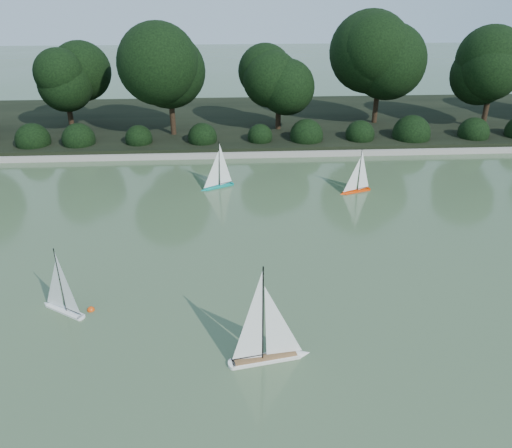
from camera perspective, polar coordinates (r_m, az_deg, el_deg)
The scene contains 10 objects.
ground at distance 9.55m, azimuth 3.20°, elevation -10.15°, with size 80.00×80.00×0.00m, color #375030.
pond_coping at distance 17.54m, azimuth -0.00°, elevation 7.99°, with size 40.00×0.35×0.18m, color gray.
far_bank at distance 21.35m, azimuth -0.64°, elevation 11.59°, with size 40.00×8.00×0.30m, color black.
tree_line at distance 19.39m, azimuth 3.37°, elevation 17.53°, with size 26.31×3.93×4.39m.
shrub_hedge at distance 18.29m, azimuth -0.17°, elevation 9.96°, with size 29.10×1.10×1.10m.
sailboat_white_a at distance 10.17m, azimuth -21.49°, elevation -8.11°, with size 0.98×0.70×1.47m.
sailboat_white_b at distance 8.38m, azimuth 1.86°, elevation -13.64°, with size 1.42×0.47×1.93m.
sailboat_orange at distance 14.81m, azimuth 11.21°, elevation 4.39°, with size 1.02×0.48×1.41m.
sailboat_teal at distance 14.88m, azimuth -4.61°, elevation 5.00°, with size 1.05×0.63×1.51m.
race_buoy at distance 10.11m, azimuth -18.34°, elevation -9.32°, with size 0.14×0.14×0.14m, color #E0440B.
Camera 1 is at (-0.97, -7.58, 5.72)m, focal length 35.00 mm.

